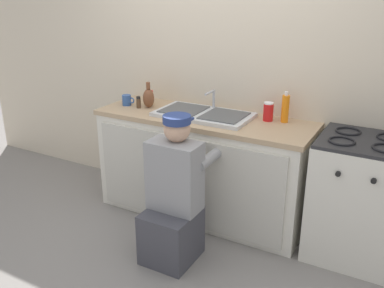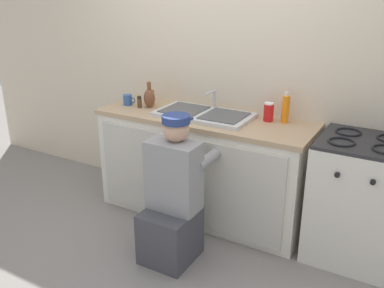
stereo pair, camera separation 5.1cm
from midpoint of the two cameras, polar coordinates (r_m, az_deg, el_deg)
The scene contains 13 objects.
ground_plane at distance 3.73m, azimuth -0.38°, elevation -11.06°, with size 12.00×12.00×0.00m, color gray.
back_wall at distance 3.81m, azimuth 4.57°, elevation 9.87°, with size 6.00×0.10×2.50m, color beige.
counter_cabinet at distance 3.75m, azimuth 1.84°, elevation -3.32°, with size 1.82×0.62×0.87m.
countertop at distance 3.59m, azimuth 2.00°, elevation 3.41°, with size 1.86×0.62×0.04m, color tan.
sink_double_basin at distance 3.58m, azimuth 2.02°, elevation 4.02°, with size 0.80×0.44×0.19m.
stove_range at distance 3.40m, azimuth 21.56°, elevation -6.96°, with size 0.64×0.62×0.95m.
plumber_person at distance 3.16m, azimuth -2.12°, elevation -7.68°, with size 0.42×0.61×1.10m.
spice_bottle_pepper at distance 3.85m, azimuth -6.65°, elevation 5.56°, with size 0.04×0.04×0.10m.
soda_cup_red at distance 3.50m, azimuth 10.59°, elevation 4.22°, with size 0.08×0.08×0.15m.
coffee_mug at distance 3.95m, azimuth -8.17°, elevation 5.84°, with size 0.13×0.08×0.09m.
vase_decorative at distance 3.84m, azimuth -5.33°, elevation 6.19°, with size 0.10×0.10×0.23m.
condiment_jar at distance 3.95m, azimuth -5.22°, elevation 6.22°, with size 0.07×0.07×0.13m.
soap_bottle_orange at distance 3.48m, azimuth 12.78°, elevation 4.60°, with size 0.06×0.06×0.25m.
Camera 2 is at (1.62, -2.72, 1.97)m, focal length 40.00 mm.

